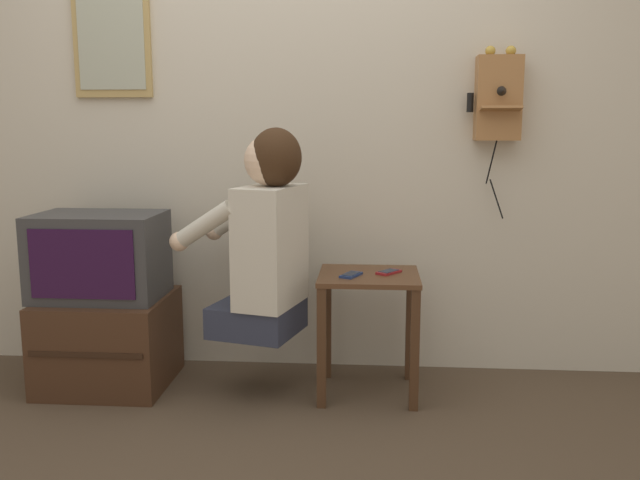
{
  "coord_description": "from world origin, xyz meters",
  "views": [
    {
      "loc": [
        0.42,
        -2.4,
        1.23
      ],
      "look_at": [
        0.19,
        0.56,
        0.73
      ],
      "focal_mm": 38.0,
      "sensor_mm": 36.0,
      "label": 1
    }
  ],
  "objects_px": {
    "person": "(266,236)",
    "wall_phone_antique": "(498,97)",
    "television": "(99,256)",
    "framed_picture": "(112,42)",
    "cell_phone_held": "(351,275)",
    "cell_phone_spare": "(389,272)"
  },
  "relations": [
    {
      "from": "wall_phone_antique",
      "to": "framed_picture",
      "type": "height_order",
      "value": "framed_picture"
    },
    {
      "from": "cell_phone_held",
      "to": "cell_phone_spare",
      "type": "xyz_separation_m",
      "value": [
        0.17,
        0.07,
        0.0
      ]
    },
    {
      "from": "person",
      "to": "cell_phone_held",
      "type": "relative_size",
      "value": 6.75
    },
    {
      "from": "television",
      "to": "cell_phone_held",
      "type": "bearing_deg",
      "value": -2.84
    },
    {
      "from": "framed_picture",
      "to": "cell_phone_spare",
      "type": "height_order",
      "value": "framed_picture"
    },
    {
      "from": "person",
      "to": "cell_phone_held",
      "type": "height_order",
      "value": "person"
    },
    {
      "from": "person",
      "to": "wall_phone_antique",
      "type": "relative_size",
      "value": 1.15
    },
    {
      "from": "wall_phone_antique",
      "to": "cell_phone_held",
      "type": "bearing_deg",
      "value": -152.32
    },
    {
      "from": "wall_phone_antique",
      "to": "cell_phone_spare",
      "type": "relative_size",
      "value": 6.01
    },
    {
      "from": "framed_picture",
      "to": "cell_phone_spare",
      "type": "distance_m",
      "value": 1.76
    },
    {
      "from": "television",
      "to": "wall_phone_antique",
      "type": "bearing_deg",
      "value": 9.08
    },
    {
      "from": "television",
      "to": "cell_phone_held",
      "type": "relative_size",
      "value": 4.19
    },
    {
      "from": "person",
      "to": "television",
      "type": "relative_size",
      "value": 1.61
    },
    {
      "from": "television",
      "to": "framed_picture",
      "type": "distance_m",
      "value": 1.06
    },
    {
      "from": "wall_phone_antique",
      "to": "television",
      "type": "bearing_deg",
      "value": -170.92
    },
    {
      "from": "television",
      "to": "wall_phone_antique",
      "type": "height_order",
      "value": "wall_phone_antique"
    },
    {
      "from": "cell_phone_spare",
      "to": "framed_picture",
      "type": "bearing_deg",
      "value": -155.6
    },
    {
      "from": "person",
      "to": "wall_phone_antique",
      "type": "bearing_deg",
      "value": -55.68
    },
    {
      "from": "television",
      "to": "cell_phone_spare",
      "type": "xyz_separation_m",
      "value": [
        1.35,
        0.01,
        -0.06
      ]
    },
    {
      "from": "wall_phone_antique",
      "to": "cell_phone_held",
      "type": "xyz_separation_m",
      "value": [
        -0.68,
        -0.35,
        -0.79
      ]
    },
    {
      "from": "person",
      "to": "framed_picture",
      "type": "height_order",
      "value": "framed_picture"
    },
    {
      "from": "wall_phone_antique",
      "to": "cell_phone_held",
      "type": "height_order",
      "value": "wall_phone_antique"
    }
  ]
}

